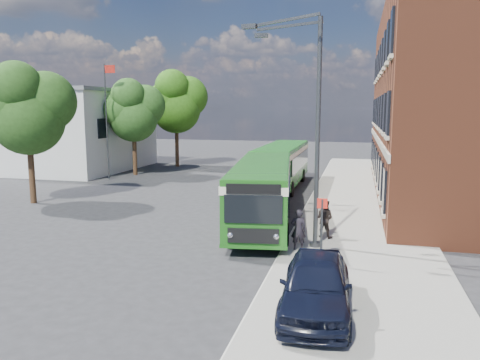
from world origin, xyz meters
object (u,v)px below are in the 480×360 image
(bus_rear, at_px, (282,162))
(parked_car, at_px, (316,284))
(street_lamp, at_px, (308,130))
(bus_front, at_px, (263,187))

(bus_rear, height_order, parked_car, bus_rear)
(street_lamp, height_order, bus_front, street_lamp)
(street_lamp, relative_size, parked_car, 1.97)
(street_lamp, xyz_separation_m, bus_rear, (-3.34, 14.72, -2.96))
(bus_front, bearing_deg, street_lamp, -55.36)
(bus_front, xyz_separation_m, parked_car, (3.44, -9.81, -0.90))
(bus_front, distance_m, parked_car, 10.43)
(bus_rear, bearing_deg, bus_front, -85.77)
(street_lamp, bearing_deg, bus_front, 124.64)
(street_lamp, xyz_separation_m, parked_car, (0.93, -6.16, -3.86))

